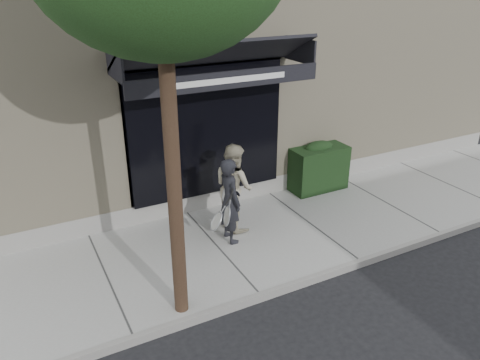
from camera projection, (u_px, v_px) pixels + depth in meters
ground at (308, 227)px, 9.39m from camera, size 80.00×80.00×0.00m
sidewalk at (308, 224)px, 9.37m from camera, size 20.00×3.00×0.12m
curb at (360, 263)px, 8.11m from camera, size 20.00×0.10×0.14m
building_facade at (204, 53)px, 12.29m from camera, size 14.30×8.04×5.64m
hedge at (317, 166)px, 10.60m from camera, size 1.30×0.70×1.14m
pedestrian_front at (230, 201)px, 8.40m from camera, size 0.78×0.87×1.61m
pedestrian_back at (234, 186)px, 8.87m from camera, size 0.76×0.92×1.69m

